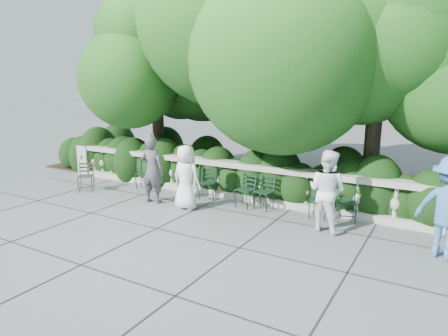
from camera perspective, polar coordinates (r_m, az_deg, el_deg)
The scene contains 14 objects.
ground at distance 9.18m, azimuth -3.17°, elevation -7.27°, with size 90.00×90.00×0.00m, color #585B60.
balustrade at distance 10.52m, azimuth 2.19°, elevation -1.93°, with size 12.00×0.44×1.00m.
shrub_hedge at distance 11.69m, azimuth 4.95°, elevation -2.98°, with size 15.00×2.60×1.70m, color black, non-canonical shape.
tree_canopy at distance 11.22m, azimuth 9.08°, elevation 16.70°, with size 15.04×6.52×6.78m.
chair_a at distance 11.84m, azimuth -11.57°, elevation -2.99°, with size 0.44×0.48×0.84m, color black, non-canonical shape.
chair_b at distance 10.54m, azimuth -2.52°, elevation -4.66°, with size 0.44×0.48×0.84m, color black, non-canonical shape.
chair_c at distance 9.90m, azimuth 2.50°, elevation -5.80°, with size 0.44×0.48×0.84m, color black, non-canonical shape.
chair_d at distance 9.77m, azimuth 5.18°, elevation -6.08°, with size 0.44×0.48×0.84m, color black, non-canonical shape.
chair_e at distance 9.34m, azimuth 13.10°, elevation -7.24°, with size 0.44×0.48×0.84m, color black, non-canonical shape.
chair_f at distance 9.28m, azimuth 17.06°, elevation -7.59°, with size 0.44×0.48×0.84m, color black, non-canonical shape.
chair_weathered at distance 11.91m, azimuth -19.11°, elevation -3.34°, with size 0.44×0.48×0.84m, color black, non-canonical shape.
person_businessman at distance 9.71m, azimuth -5.44°, elevation -1.34°, with size 0.77×0.50×1.58m, color white.
person_woman_grey at distance 10.33m, azimuth -10.21°, elevation -0.25°, with size 0.63×0.41×1.72m, color #404045.
person_casual_man at distance 8.52m, azimuth 14.49°, elevation -3.17°, with size 0.83×0.65×1.71m, color white.
Camera 1 is at (4.78, -7.21, 3.08)m, focal length 32.00 mm.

